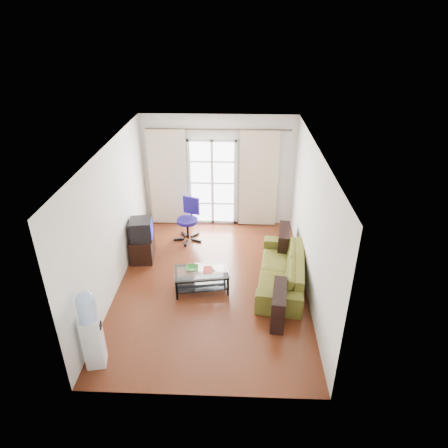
# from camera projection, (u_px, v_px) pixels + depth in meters

# --- Properties ---
(floor) EXTENTS (5.20, 5.20, 0.00)m
(floor) POSITION_uv_depth(u_px,v_px,m) (212.00, 283.00, 7.82)
(floor) COLOR #622C17
(floor) RESTS_ON ground
(ceiling) EXTENTS (5.20, 5.20, 0.00)m
(ceiling) POSITION_uv_depth(u_px,v_px,m) (210.00, 150.00, 6.56)
(ceiling) COLOR white
(ceiling) RESTS_ON wall_back
(wall_back) EXTENTS (3.60, 0.02, 2.70)m
(wall_back) POSITION_uv_depth(u_px,v_px,m) (219.00, 171.00, 9.48)
(wall_back) COLOR white
(wall_back) RESTS_ON floor
(wall_front) EXTENTS (3.60, 0.02, 2.70)m
(wall_front) POSITION_uv_depth(u_px,v_px,m) (197.00, 320.00, 4.90)
(wall_front) COLOR white
(wall_front) RESTS_ON floor
(wall_left) EXTENTS (0.02, 5.20, 2.70)m
(wall_left) POSITION_uv_depth(u_px,v_px,m) (113.00, 220.00, 7.25)
(wall_left) COLOR white
(wall_left) RESTS_ON floor
(wall_right) EXTENTS (0.02, 5.20, 2.70)m
(wall_right) POSITION_uv_depth(u_px,v_px,m) (312.00, 224.00, 7.13)
(wall_right) COLOR white
(wall_right) RESTS_ON floor
(french_door) EXTENTS (1.16, 0.06, 2.15)m
(french_door) POSITION_uv_depth(u_px,v_px,m) (212.00, 183.00, 9.57)
(french_door) COLOR white
(french_door) RESTS_ON wall_back
(curtain_rod) EXTENTS (3.30, 0.04, 0.04)m
(curtain_rod) POSITION_uv_depth(u_px,v_px,m) (218.00, 129.00, 8.91)
(curtain_rod) COLOR #4C3F2D
(curtain_rod) RESTS_ON wall_back
(curtain_left) EXTENTS (0.90, 0.07, 2.35)m
(curtain_left) POSITION_uv_depth(u_px,v_px,m) (168.00, 178.00, 9.49)
(curtain_left) COLOR beige
(curtain_left) RESTS_ON curtain_rod
(curtain_right) EXTENTS (0.90, 0.07, 2.35)m
(curtain_right) POSITION_uv_depth(u_px,v_px,m) (259.00, 180.00, 9.41)
(curtain_right) COLOR beige
(curtain_right) RESTS_ON curtain_rod
(radiator) EXTENTS (0.64, 0.12, 0.64)m
(radiator) POSITION_uv_depth(u_px,v_px,m) (251.00, 212.00, 9.85)
(radiator) COLOR #969598
(radiator) RESTS_ON floor
(sofa) EXTENTS (2.33, 1.37, 0.62)m
(sofa) POSITION_uv_depth(u_px,v_px,m) (281.00, 269.00, 7.70)
(sofa) COLOR brown
(sofa) RESTS_ON floor
(coffee_table) EXTENTS (1.08, 0.73, 0.41)m
(coffee_table) POSITION_uv_depth(u_px,v_px,m) (201.00, 278.00, 7.53)
(coffee_table) COLOR silver
(coffee_table) RESTS_ON floor
(bowl) EXTENTS (0.25, 0.25, 0.06)m
(bowl) POSITION_uv_depth(u_px,v_px,m) (192.00, 268.00, 7.50)
(bowl) COLOR #349054
(bowl) RESTS_ON coffee_table
(book) EXTENTS (0.18, 0.24, 0.02)m
(book) POSITION_uv_depth(u_px,v_px,m) (203.00, 270.00, 7.49)
(book) COLOR #A81422
(book) RESTS_ON coffee_table
(remote) EXTENTS (0.16, 0.06, 0.02)m
(remote) POSITION_uv_depth(u_px,v_px,m) (211.00, 270.00, 7.49)
(remote) COLOR black
(remote) RESTS_ON coffee_table
(tv_stand) EXTENTS (0.52, 0.73, 0.50)m
(tv_stand) POSITION_uv_depth(u_px,v_px,m) (143.00, 248.00, 8.52)
(tv_stand) COLOR black
(tv_stand) RESTS_ON floor
(crt_tv) EXTENTS (0.53, 0.53, 0.43)m
(crt_tv) POSITION_uv_depth(u_px,v_px,m) (140.00, 229.00, 8.27)
(crt_tv) COLOR black
(crt_tv) RESTS_ON tv_stand
(task_chair) EXTENTS (0.88, 0.88, 1.00)m
(task_chair) POSITION_uv_depth(u_px,v_px,m) (188.00, 228.00, 9.21)
(task_chair) COLOR black
(task_chair) RESTS_ON floor
(water_cooler) EXTENTS (0.32, 0.32, 1.34)m
(water_cooler) POSITION_uv_depth(u_px,v_px,m) (91.00, 328.00, 5.71)
(water_cooler) COLOR silver
(water_cooler) RESTS_ON floor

